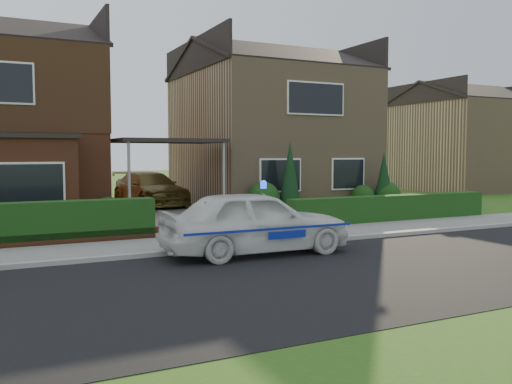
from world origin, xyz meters
TOP-DOWN VIEW (x-y plane):
  - ground at (0.00, 0.00)m, footprint 120.00×120.00m
  - road at (0.00, 0.00)m, footprint 60.00×6.00m
  - kerb at (0.00, 3.05)m, footprint 60.00×0.16m
  - sidewalk at (0.00, 4.10)m, footprint 60.00×2.00m
  - driveway at (0.00, 11.00)m, footprint 3.80×12.00m
  - house_right at (5.80, 13.99)m, footprint 7.50×8.06m
  - carport_link at (0.00, 10.95)m, footprint 3.80×3.00m
  - hedge_right at (5.80, 5.35)m, footprint 7.50×0.55m
  - shrub_left_mid at (-4.00, 9.30)m, footprint 1.32×1.32m
  - shrub_left_near at (-2.40, 9.60)m, footprint 0.84×0.84m
  - shrub_right_near at (3.20, 9.40)m, footprint 1.20×1.20m
  - shrub_right_mid at (7.80, 9.50)m, footprint 0.96×0.96m
  - shrub_right_far at (8.80, 9.20)m, footprint 1.08×1.08m
  - conifer_a at (4.20, 9.20)m, footprint 0.90×0.90m
  - conifer_b at (8.60, 9.20)m, footprint 0.90×0.90m
  - neighbour_right at (20.00, 16.00)m, footprint 6.50×7.00m
  - police_car at (-0.55, 2.40)m, footprint 3.89×4.27m
  - driveway_car at (0.02, 13.43)m, footprint 2.48×4.86m
  - potted_plant_b at (-4.76, 7.26)m, footprint 0.50×0.47m
  - potted_plant_c at (-3.53, 8.01)m, footprint 0.45×0.45m

SIDE VIEW (x-z plane):
  - ground at x=0.00m, z-range 0.00..0.00m
  - road at x=0.00m, z-range -0.01..0.01m
  - hedge_right at x=5.80m, z-range -0.40..0.40m
  - sidewalk at x=0.00m, z-range 0.00..0.10m
  - kerb at x=0.00m, z-range 0.00..0.12m
  - driveway at x=0.00m, z-range 0.00..0.12m
  - potted_plant_c at x=-3.53m, z-range 0.00..0.70m
  - potted_plant_b at x=-4.76m, z-range 0.00..0.72m
  - shrub_left_near at x=-2.40m, z-range 0.00..0.84m
  - shrub_right_mid at x=7.80m, z-range 0.00..0.96m
  - shrub_right_far at x=8.80m, z-range 0.00..1.08m
  - shrub_right_near at x=3.20m, z-range 0.00..1.20m
  - shrub_left_mid at x=-4.00m, z-range 0.00..1.32m
  - police_car at x=-0.55m, z-range -0.08..1.53m
  - driveway_car at x=0.02m, z-range 0.12..1.47m
  - conifer_b at x=8.60m, z-range 0.00..2.20m
  - conifer_a at x=4.20m, z-range 0.00..2.60m
  - neighbour_right at x=20.00m, z-range 0.00..5.20m
  - carport_link at x=0.00m, z-range 1.27..4.04m
  - house_right at x=5.80m, z-range 0.04..7.29m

